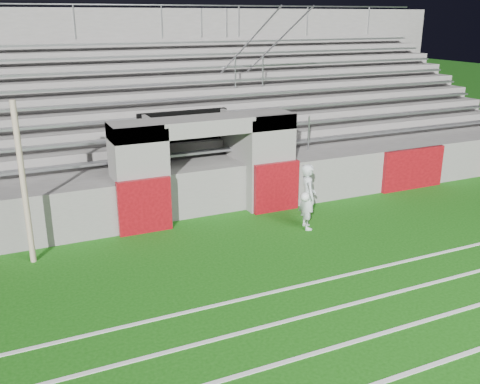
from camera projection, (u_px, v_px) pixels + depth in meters
name	position (u px, v px, depth m)	size (l,w,h in m)	color
ground	(267.00, 267.00, 11.24)	(90.00, 90.00, 0.00)	#14520D
field_post	(23.00, 184.00, 10.96)	(0.12, 0.12, 3.47)	tan
stadium_structure	(156.00, 128.00, 17.64)	(26.00, 8.48, 5.42)	slate
goalkeeper_with_ball	(308.00, 197.00, 13.06)	(0.58, 0.68, 1.65)	silver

